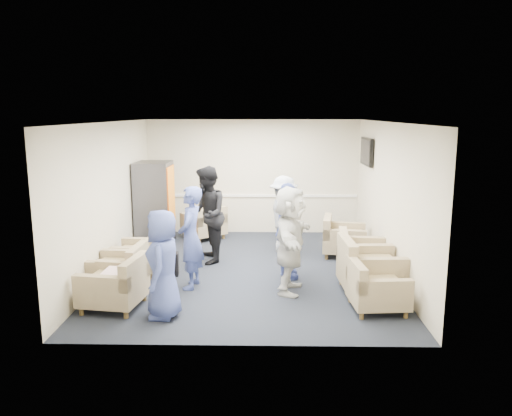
{
  "coord_description": "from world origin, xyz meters",
  "views": [
    {
      "loc": [
        0.31,
        -8.79,
        2.88
      ],
      "look_at": [
        0.13,
        0.2,
        1.14
      ],
      "focal_mm": 35.0,
      "sensor_mm": 36.0,
      "label": 1
    }
  ],
  "objects_px": {
    "armchair_left_far": "(141,256)",
    "armchair_right_near": "(374,290)",
    "armchair_right_midnear": "(367,270)",
    "person_back_right": "(284,215)",
    "vending_machine": "(155,204)",
    "person_front_left": "(163,264)",
    "person_back_left": "(207,215)",
    "armchair_right_far": "(342,239)",
    "armchair_right_midfar": "(359,257)",
    "person_mid_right": "(287,231)",
    "armchair_left_near": "(117,286)",
    "person_mid_left": "(191,238)",
    "person_front_right": "(290,240)",
    "armchair_left_mid": "(122,271)",
    "armchair_corner": "(205,225)"
  },
  "relations": [
    {
      "from": "person_mid_left",
      "to": "person_front_right",
      "type": "relative_size",
      "value": 0.98
    },
    {
      "from": "person_back_left",
      "to": "armchair_right_midnear",
      "type": "bearing_deg",
      "value": 49.8
    },
    {
      "from": "person_front_left",
      "to": "person_back_right",
      "type": "bearing_deg",
      "value": 150.8
    },
    {
      "from": "armchair_left_far",
      "to": "person_back_left",
      "type": "relative_size",
      "value": 0.44
    },
    {
      "from": "person_back_left",
      "to": "person_mid_right",
      "type": "distance_m",
      "value": 1.76
    },
    {
      "from": "armchair_left_near",
      "to": "person_mid_left",
      "type": "bearing_deg",
      "value": 141.53
    },
    {
      "from": "armchair_right_near",
      "to": "person_back_left",
      "type": "bearing_deg",
      "value": 44.94
    },
    {
      "from": "armchair_left_mid",
      "to": "armchair_right_far",
      "type": "distance_m",
      "value": 4.42
    },
    {
      "from": "armchair_right_near",
      "to": "armchair_left_far",
      "type": "bearing_deg",
      "value": 62.53
    },
    {
      "from": "person_mid_left",
      "to": "person_back_left",
      "type": "distance_m",
      "value": 1.43
    },
    {
      "from": "person_back_left",
      "to": "armchair_right_midfar",
      "type": "bearing_deg",
      "value": 65.35
    },
    {
      "from": "person_back_left",
      "to": "person_back_right",
      "type": "xyz_separation_m",
      "value": [
        1.5,
        0.68,
        -0.13
      ]
    },
    {
      "from": "person_front_left",
      "to": "person_mid_left",
      "type": "height_order",
      "value": "person_mid_left"
    },
    {
      "from": "armchair_right_midnear",
      "to": "person_back_left",
      "type": "relative_size",
      "value": 0.53
    },
    {
      "from": "person_front_left",
      "to": "person_front_right",
      "type": "bearing_deg",
      "value": 119.01
    },
    {
      "from": "armchair_left_far",
      "to": "armchair_corner",
      "type": "bearing_deg",
      "value": 164.11
    },
    {
      "from": "armchair_right_near",
      "to": "person_mid_right",
      "type": "distance_m",
      "value": 1.96
    },
    {
      "from": "armchair_right_midfar",
      "to": "person_mid_right",
      "type": "height_order",
      "value": "person_mid_right"
    },
    {
      "from": "armchair_corner",
      "to": "person_mid_right",
      "type": "distance_m",
      "value": 3.29
    },
    {
      "from": "armchair_right_midfar",
      "to": "armchair_right_far",
      "type": "xyz_separation_m",
      "value": [
        -0.13,
        1.24,
        -0.0
      ]
    },
    {
      "from": "person_mid_right",
      "to": "armchair_right_midnear",
      "type": "bearing_deg",
      "value": -121.11
    },
    {
      "from": "vending_machine",
      "to": "person_back_right",
      "type": "relative_size",
      "value": 1.14
    },
    {
      "from": "armchair_right_midnear",
      "to": "armchair_right_far",
      "type": "bearing_deg",
      "value": -0.26
    },
    {
      "from": "vending_machine",
      "to": "person_back_right",
      "type": "xyz_separation_m",
      "value": [
        2.77,
        -0.57,
        -0.11
      ]
    },
    {
      "from": "armchair_right_near",
      "to": "armchair_right_midnear",
      "type": "relative_size",
      "value": 0.86
    },
    {
      "from": "person_mid_left",
      "to": "armchair_left_mid",
      "type": "bearing_deg",
      "value": -75.17
    },
    {
      "from": "armchair_right_near",
      "to": "armchair_right_midfar",
      "type": "bearing_deg",
      "value": -7.17
    },
    {
      "from": "armchair_right_near",
      "to": "person_mid_left",
      "type": "xyz_separation_m",
      "value": [
        -2.83,
        0.92,
        0.54
      ]
    },
    {
      "from": "person_front_left",
      "to": "person_back_left",
      "type": "xyz_separation_m",
      "value": [
        0.31,
        2.64,
        0.16
      ]
    },
    {
      "from": "armchair_right_midnear",
      "to": "person_back_right",
      "type": "height_order",
      "value": "person_back_right"
    },
    {
      "from": "armchair_right_near",
      "to": "vending_machine",
      "type": "height_order",
      "value": "vending_machine"
    },
    {
      "from": "armchair_left_mid",
      "to": "person_mid_left",
      "type": "bearing_deg",
      "value": 103.26
    },
    {
      "from": "armchair_right_near",
      "to": "person_front_left",
      "type": "height_order",
      "value": "person_front_left"
    },
    {
      "from": "armchair_left_far",
      "to": "vending_machine",
      "type": "relative_size",
      "value": 0.45
    },
    {
      "from": "armchair_left_near",
      "to": "vending_machine",
      "type": "bearing_deg",
      "value": -168.56
    },
    {
      "from": "armchair_left_near",
      "to": "person_back_right",
      "type": "bearing_deg",
      "value": 147.81
    },
    {
      "from": "person_back_right",
      "to": "armchair_right_far",
      "type": "bearing_deg",
      "value": -113.22
    },
    {
      "from": "armchair_left_near",
      "to": "armchair_right_near",
      "type": "distance_m",
      "value": 3.8
    },
    {
      "from": "armchair_right_midnear",
      "to": "armchair_left_near",
      "type": "bearing_deg",
      "value": 98.24
    },
    {
      "from": "armchair_corner",
      "to": "vending_machine",
      "type": "relative_size",
      "value": 0.62
    },
    {
      "from": "armchair_left_mid",
      "to": "armchair_right_midfar",
      "type": "height_order",
      "value": "armchair_right_midfar"
    },
    {
      "from": "armchair_right_midnear",
      "to": "armchair_right_far",
      "type": "height_order",
      "value": "armchair_right_midnear"
    },
    {
      "from": "vending_machine",
      "to": "person_mid_left",
      "type": "xyz_separation_m",
      "value": [
        1.17,
        -2.67,
        -0.07
      ]
    },
    {
      "from": "person_front_left",
      "to": "person_back_left",
      "type": "distance_m",
      "value": 2.66
    },
    {
      "from": "vending_machine",
      "to": "person_back_left",
      "type": "bearing_deg",
      "value": -44.37
    },
    {
      "from": "person_front_left",
      "to": "person_mid_left",
      "type": "relative_size",
      "value": 0.91
    },
    {
      "from": "vending_machine",
      "to": "person_back_right",
      "type": "bearing_deg",
      "value": -11.63
    },
    {
      "from": "armchair_left_far",
      "to": "armchair_right_near",
      "type": "distance_m",
      "value": 4.18
    },
    {
      "from": "armchair_right_midnear",
      "to": "person_front_left",
      "type": "height_order",
      "value": "person_front_left"
    },
    {
      "from": "person_front_left",
      "to": "armchair_right_midnear",
      "type": "bearing_deg",
      "value": 108.03
    }
  ]
}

